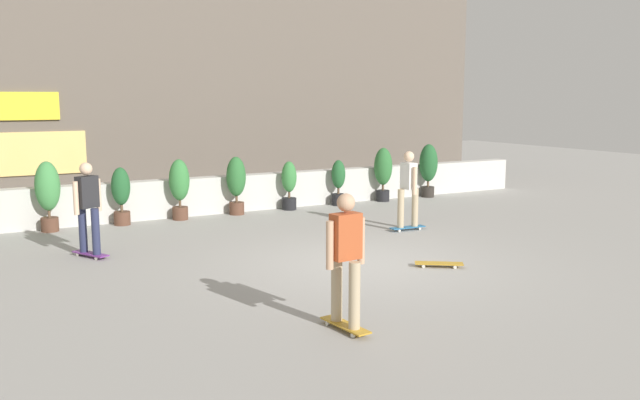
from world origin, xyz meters
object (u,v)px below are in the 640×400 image
at_px(potted_plant_5, 289,184).
at_px(skater_mid_plaza, 408,187).
at_px(potted_plant_3, 179,185).
at_px(skater_by_wall_right, 346,255).
at_px(potted_plant_4, 236,182).
at_px(potted_plant_8, 428,166).
at_px(potted_plant_6, 338,181).
at_px(skateboard_near_camera, 439,264).
at_px(potted_plant_7, 383,170).
at_px(potted_plant_1, 48,191).
at_px(potted_plant_2, 121,193).
at_px(skater_far_right, 88,205).

xyz_separation_m(potted_plant_5, skater_mid_plaza, (1.04, -3.60, 0.28)).
distance_m(potted_plant_3, skater_by_wall_right, 8.24).
relative_size(potted_plant_4, potted_plant_8, 0.93).
distance_m(potted_plant_6, skateboard_near_camera, 6.66).
relative_size(potted_plant_6, potted_plant_7, 0.82).
height_order(potted_plant_3, potted_plant_7, potted_plant_7).
height_order(potted_plant_5, potted_plant_6, potted_plant_5).
distance_m(potted_plant_1, potted_plant_7, 8.53).
height_order(potted_plant_2, potted_plant_4, potted_plant_4).
bearing_deg(potted_plant_6, potted_plant_5, 180.00).
distance_m(potted_plant_5, potted_plant_7, 2.87).
relative_size(potted_plant_3, potted_plant_7, 0.96).
relative_size(potted_plant_3, potted_plant_6, 1.18).
bearing_deg(skateboard_near_camera, potted_plant_7, 63.13).
distance_m(potted_plant_3, potted_plant_7, 5.69).
distance_m(potted_plant_3, potted_plant_4, 1.41).
distance_m(potted_plant_5, skater_mid_plaza, 3.75).
xyz_separation_m(potted_plant_2, potted_plant_3, (1.33, 0.00, 0.09)).
bearing_deg(potted_plant_3, skater_mid_plaza, -42.93).
relative_size(potted_plant_8, skater_far_right, 0.89).
height_order(potted_plant_7, skater_far_right, skater_far_right).
bearing_deg(potted_plant_8, potted_plant_1, -180.00).
xyz_separation_m(potted_plant_8, skater_mid_plaza, (-3.37, -3.60, 0.06)).
height_order(potted_plant_1, skater_far_right, skater_far_right).
bearing_deg(potted_plant_4, potted_plant_6, 0.00).
relative_size(potted_plant_4, skater_mid_plaza, 0.83).
bearing_deg(potted_plant_5, potted_plant_7, -0.00).
distance_m(potted_plant_6, skater_far_right, 7.36).
bearing_deg(potted_plant_6, skateboard_near_camera, -105.90).
relative_size(potted_plant_6, skater_by_wall_right, 0.70).
bearing_deg(potted_plant_7, potted_plant_2, 180.00).
distance_m(potted_plant_3, potted_plant_5, 2.84).
xyz_separation_m(potted_plant_2, skateboard_near_camera, (3.79, -6.38, -0.65)).
bearing_deg(potted_plant_5, skateboard_near_camera, -93.34).
bearing_deg(potted_plant_2, skateboard_near_camera, -59.27).
height_order(potted_plant_7, skater_by_wall_right, skater_by_wall_right).
relative_size(potted_plant_3, skater_by_wall_right, 0.83).
bearing_deg(skater_far_right, potted_plant_3, 48.06).
distance_m(potted_plant_1, potted_plant_2, 1.52).
bearing_deg(skater_by_wall_right, potted_plant_7, 53.02).
distance_m(potted_plant_4, skater_by_wall_right, 8.44).
relative_size(potted_plant_2, skater_mid_plaza, 0.76).
bearing_deg(skateboard_near_camera, potted_plant_5, 86.66).
relative_size(potted_plant_5, skater_by_wall_right, 0.72).
xyz_separation_m(potted_plant_7, skater_by_wall_right, (-6.19, -8.22, 0.09)).
distance_m(potted_plant_1, skater_far_right, 2.83).
bearing_deg(potted_plant_1, skater_mid_plaza, -28.20).
height_order(skater_mid_plaza, skater_by_wall_right, same).
height_order(potted_plant_2, skater_far_right, skater_far_right).
height_order(potted_plant_1, skateboard_near_camera, potted_plant_1).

